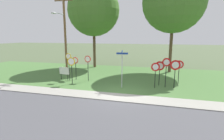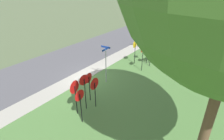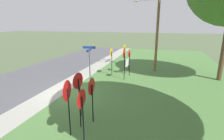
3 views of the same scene
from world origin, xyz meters
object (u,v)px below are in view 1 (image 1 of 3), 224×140
object	(u,v)px
oak_tree_left	(94,10)
yield_sign_far_left	(166,66)
notice_board	(64,71)
yield_sign_near_right	(179,67)
yield_sign_center	(160,68)
street_name_post	(122,66)
yield_sign_near_left	(175,67)
stop_sign_near_left	(71,65)
yield_sign_far_right	(155,69)
oak_tree_right	(174,2)
utility_pole	(64,30)
stop_sign_far_center	(88,63)
stop_sign_near_right	(69,61)
stop_sign_far_left	(76,64)

from	to	relation	value
oak_tree_left	yield_sign_far_left	bearing A→B (deg)	-40.01
notice_board	yield_sign_near_right	bearing A→B (deg)	9.02
yield_sign_center	street_name_post	size ratio (longest dim) A/B	0.69
yield_sign_near_left	notice_board	bearing A→B (deg)	170.20
stop_sign_near_left	yield_sign_far_right	bearing A→B (deg)	3.55
notice_board	oak_tree_right	size ratio (longest dim) A/B	0.11
yield_sign_far_left	utility_pole	size ratio (longest dim) A/B	0.28
stop_sign_far_center	yield_sign_near_left	distance (m)	7.88
stop_sign_near_left	oak_tree_left	world-z (taller)	oak_tree_left
yield_sign_far_left	yield_sign_center	xyz separation A→B (m)	(-0.52, 0.37, -0.27)
street_name_post	oak_tree_left	distance (m)	11.99
utility_pole	oak_tree_right	size ratio (longest dim) A/B	0.78
stop_sign_near_right	stop_sign_far_center	bearing A→B (deg)	18.87
yield_sign_far_left	yield_sign_near_right	bearing A→B (deg)	41.12
stop_sign_near_left	utility_pole	world-z (taller)	utility_pole
notice_board	oak_tree_left	bearing A→B (deg)	93.62
stop_sign_near_left	notice_board	size ratio (longest dim) A/B	1.93
stop_sign_far_left	yield_sign_far_right	size ratio (longest dim) A/B	1.05
yield_sign_far_left	oak_tree_right	size ratio (longest dim) A/B	0.22
yield_sign_far_left	oak_tree_left	xyz separation A→B (m)	(-9.29, 7.80, 5.72)
yield_sign_far_right	oak_tree_right	size ratio (longest dim) A/B	0.18
street_name_post	notice_board	size ratio (longest dim) A/B	2.50
yield_sign_far_left	notice_board	size ratio (longest dim) A/B	2.00
stop_sign_near_left	street_name_post	distance (m)	4.63
utility_pole	yield_sign_near_right	bearing A→B (deg)	-8.52
stop_sign_near_left	utility_pole	distance (m)	5.32
street_name_post	yield_sign_far_left	bearing A→B (deg)	10.94
stop_sign_far_left	oak_tree_left	xyz separation A→B (m)	(-0.76, 7.30, 5.98)
yield_sign_near_left	oak_tree_right	distance (m)	9.43
stop_sign_near_left	stop_sign_far_center	xyz separation A→B (m)	(1.01, 1.36, -0.01)
stop_sign_near_right	yield_sign_near_left	distance (m)	9.68
yield_sign_far_left	oak_tree_right	world-z (taller)	oak_tree_right
yield_sign_near_left	yield_sign_near_right	distance (m)	0.90
yield_sign_center	street_name_post	distance (m)	3.34
yield_sign_far_left	stop_sign_near_left	bearing A→B (deg)	-164.02
yield_sign_far_left	street_name_post	world-z (taller)	street_name_post
stop_sign_far_center	oak_tree_left	world-z (taller)	oak_tree_left
yield_sign_far_right	utility_pole	bearing A→B (deg)	155.40
stop_sign_far_center	yield_sign_far_left	world-z (taller)	yield_sign_far_left
stop_sign_near_left	notice_board	world-z (taller)	stop_sign_near_left
yield_sign_near_left	yield_sign_near_right	bearing A→B (deg)	55.96
yield_sign_near_right	oak_tree_right	world-z (taller)	oak_tree_right
utility_pole	yield_sign_near_left	bearing A→B (deg)	-12.69
street_name_post	notice_board	distance (m)	6.25
stop_sign_near_right	oak_tree_left	bearing A→B (deg)	99.59
yield_sign_far_right	stop_sign_near_right	bearing A→B (deg)	168.95
stop_sign_near_left	notice_board	xyz separation A→B (m)	(-1.43, 1.15, -0.92)
utility_pole	notice_board	size ratio (longest dim) A/B	7.25
yield_sign_near_left	utility_pole	world-z (taller)	utility_pole
notice_board	oak_tree_right	world-z (taller)	oak_tree_right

